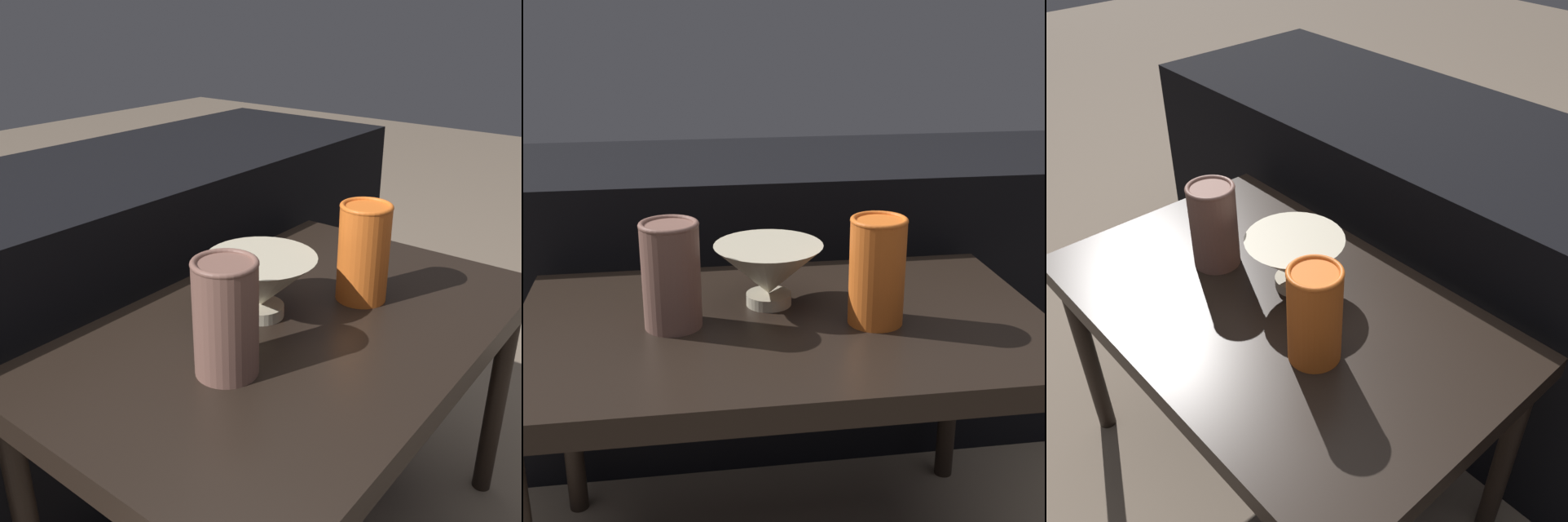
{
  "view_description": "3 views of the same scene",
  "coord_description": "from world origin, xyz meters",
  "views": [
    {
      "loc": [
        -0.68,
        -0.46,
        0.93
      ],
      "look_at": [
        0.0,
        0.07,
        0.55
      ],
      "focal_mm": 42.0,
      "sensor_mm": 36.0,
      "label": 1
    },
    {
      "loc": [
        -0.15,
        -1.0,
        0.92
      ],
      "look_at": [
        0.01,
        0.07,
        0.54
      ],
      "focal_mm": 50.0,
      "sensor_mm": 36.0,
      "label": 2
    },
    {
      "loc": [
        0.63,
        -0.49,
        1.15
      ],
      "look_at": [
        -0.0,
        0.08,
        0.52
      ],
      "focal_mm": 42.0,
      "sensor_mm": 36.0,
      "label": 3
    }
  ],
  "objects": [
    {
      "name": "table",
      "position": [
        0.0,
        0.0,
        0.42
      ],
      "size": [
        0.81,
        0.5,
        0.47
      ],
      "color": "black",
      "rests_on": "ground_plane"
    },
    {
      "name": "couch_backdrop",
      "position": [
        0.0,
        0.54,
        0.31
      ],
      "size": [
        1.65,
        0.5,
        0.61
      ],
      "color": "black",
      "rests_on": "ground_plane"
    },
    {
      "name": "bowl",
      "position": [
        -0.01,
        0.06,
        0.53
      ],
      "size": [
        0.17,
        0.17,
        0.1
      ],
      "color": "#B2A88E",
      "rests_on": "table"
    },
    {
      "name": "vase_colorful_right",
      "position": [
        0.13,
        -0.03,
        0.55
      ],
      "size": [
        0.08,
        0.08,
        0.16
      ],
      "color": "orange",
      "rests_on": "table"
    },
    {
      "name": "vase_textured_left",
      "position": [
        -0.17,
        -0.0,
        0.55
      ],
      "size": [
        0.09,
        0.09,
        0.16
      ],
      "color": "brown",
      "rests_on": "table"
    }
  ]
}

